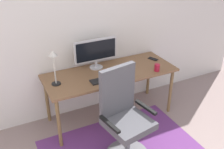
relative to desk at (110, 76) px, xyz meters
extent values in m
cube|color=silver|center=(-0.43, 0.41, 0.65)|extent=(6.00, 0.10, 2.60)
cube|color=brown|center=(0.00, 0.00, 0.05)|extent=(1.75, 0.68, 0.03)
cylinder|color=brown|center=(-0.81, -0.28, -0.31)|extent=(0.04, 0.04, 0.68)
cylinder|color=brown|center=(0.81, -0.28, -0.31)|extent=(0.04, 0.04, 0.68)
cylinder|color=brown|center=(-0.81, 0.28, -0.31)|extent=(0.04, 0.04, 0.68)
cylinder|color=brown|center=(0.81, 0.28, -0.31)|extent=(0.04, 0.04, 0.68)
cylinder|color=#B2B2B7|center=(-0.12, 0.20, 0.07)|extent=(0.18, 0.18, 0.01)
cylinder|color=#B2B2B7|center=(-0.12, 0.20, 0.12)|extent=(0.04, 0.04, 0.09)
cube|color=#B7B7BC|center=(-0.12, 0.20, 0.32)|extent=(0.59, 0.04, 0.30)
cube|color=black|center=(-0.12, 0.18, 0.32)|extent=(0.55, 0.00, 0.26)
cube|color=black|center=(-0.13, -0.18, 0.07)|extent=(0.43, 0.13, 0.02)
ellipsoid|color=black|center=(0.18, -0.18, 0.08)|extent=(0.06, 0.10, 0.03)
cylinder|color=maroon|center=(0.56, -0.25, 0.11)|extent=(0.07, 0.07, 0.10)
cube|color=black|center=(0.73, 0.08, 0.07)|extent=(0.12, 0.16, 0.01)
cylinder|color=black|center=(-0.73, -0.01, 0.07)|extent=(0.11, 0.11, 0.01)
cylinder|color=beige|center=(-0.73, -0.01, 0.26)|extent=(0.02, 0.02, 0.36)
cone|color=beige|center=(-0.73, -0.01, 0.47)|extent=(0.10, 0.10, 0.06)
cylinder|color=slate|center=(-0.18, -0.81, -0.40)|extent=(0.06, 0.06, 0.40)
cube|color=#4C4C51|center=(-0.18, -0.81, -0.16)|extent=(0.53, 0.53, 0.08)
cube|color=#4C4C51|center=(-0.22, -0.61, 0.17)|extent=(0.44, 0.13, 0.57)
cube|color=black|center=(-0.43, -0.85, -0.05)|extent=(0.09, 0.32, 0.03)
cube|color=black|center=(0.07, -0.77, -0.05)|extent=(0.09, 0.32, 0.03)
camera|label=1|loc=(-1.34, -2.74, 1.62)|focal=41.74mm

